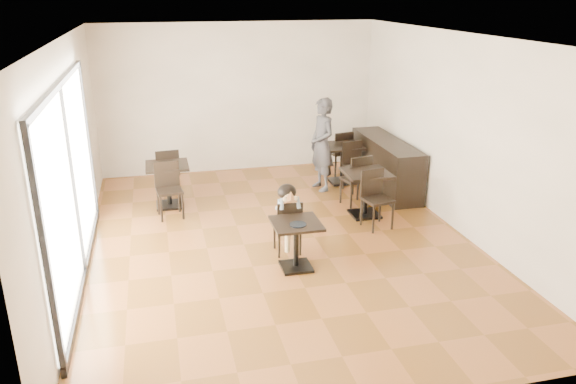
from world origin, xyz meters
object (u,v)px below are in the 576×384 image
object	(u,v)px
child_chair	(287,226)
chair_mid_a	(355,180)
chair_back_a	(339,153)
child_table	(296,245)
chair_back_b	(357,167)
child	(287,219)
chair_mid_b	(378,200)
cafe_table_left	(169,185)
chair_left_a	(167,172)
adult_patron	(322,145)
chair_left_b	(169,191)
cafe_table_back	(342,164)
cafe_table_mid	(366,194)

from	to	relation	value
child_chair	chair_mid_a	bearing A→B (deg)	-135.52
chair_back_a	child_table	bearing A→B (deg)	51.92
chair_back_a	chair_back_b	xyz separation A→B (m)	(0.00, -1.10, 0.00)
child	chair_mid_b	bearing A→B (deg)	18.51
child_table	child	distance (m)	0.58
cafe_table_left	chair_left_a	bearing A→B (deg)	90.00
child_table	chair_mid_b	distance (m)	2.04
child_table	chair_back_a	bearing A→B (deg)	63.79
adult_patron	chair_left_b	xyz separation A→B (m)	(-3.04, -0.80, -0.44)
adult_patron	chair_left_a	distance (m)	3.08
child	cafe_table_left	bearing A→B (deg)	124.91
adult_patron	chair_left_a	xyz separation A→B (m)	(-3.04, 0.30, -0.44)
chair_back_a	child	bearing A→B (deg)	48.48
cafe_table_back	chair_left_a	world-z (taller)	chair_left_a
child_chair	chair_mid_a	world-z (taller)	chair_mid_a
adult_patron	cafe_table_back	size ratio (longest dim) A/B	2.29
chair_mid_b	chair_left_b	world-z (taller)	chair_mid_b
child_chair	chair_back_a	size ratio (longest dim) A/B	0.89
child_table	cafe_table_mid	distance (m)	2.38
child	cafe_table_mid	distance (m)	2.04
child_table	adult_patron	distance (m)	3.53
child_chair	adult_patron	bearing A→B (deg)	-116.89
adult_patron	cafe_table_back	xyz separation A→B (m)	(0.54, 0.30, -0.52)
cafe_table_left	chair_mid_b	xyz separation A→B (m)	(3.38, -1.84, 0.09)
chair_mid_b	cafe_table_left	bearing A→B (deg)	140.08
chair_mid_a	chair_back_b	world-z (taller)	chair_mid_a
adult_patron	chair_mid_a	world-z (taller)	adult_patron
child_chair	cafe_table_mid	xyz separation A→B (m)	(1.70, 1.12, -0.02)
child_table	cafe_table_left	xyz separation A→B (m)	(-1.68, 2.96, 0.04)
adult_patron	cafe_table_left	world-z (taller)	adult_patron
chair_mid_b	chair_back_a	bearing A→B (deg)	72.82
cafe_table_mid	chair_mid_b	bearing A→B (deg)	-90.00
chair_mid_a	chair_left_a	distance (m)	3.62
child_table	chair_left_b	distance (m)	2.95
adult_patron	chair_mid_b	size ratio (longest dim) A/B	1.88
child_chair	chair_left_b	bearing A→B (deg)	-47.89
cafe_table_mid	chair_back_a	distance (m)	2.42
child_chair	child	bearing A→B (deg)	-90.00
cafe_table_mid	chair_mid_a	bearing A→B (deg)	90.00
child_table	adult_patron	xyz separation A→B (m)	(1.35, 3.22, 0.57)
child_table	chair_back_b	xyz separation A→B (m)	(2.00, 2.97, 0.13)
chair_mid_b	chair_left_b	bearing A→B (deg)	147.74
cafe_table_left	chair_left_b	size ratio (longest dim) A/B	0.83
child	cafe_table_back	distance (m)	3.52
chair_mid_b	chair_left_a	xyz separation A→B (m)	(-3.38, 2.39, -0.01)
child_table	child_chair	size ratio (longest dim) A/B	0.83
cafe_table_back	chair_mid_a	size ratio (longest dim) A/B	0.82
chair_mid_a	chair_mid_b	world-z (taller)	same
cafe_table_left	child	bearing A→B (deg)	-55.09
child_table	cafe_table_left	size ratio (longest dim) A/B	0.89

